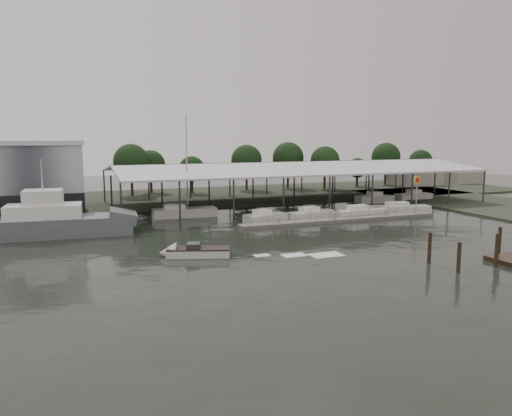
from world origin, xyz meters
name	(u,v)px	position (x,y,z in m)	size (l,w,h in m)	color
ground	(264,246)	(0.00, 0.00, 0.00)	(200.00, 200.00, 0.00)	black
land_strip_far	(174,198)	(0.00, 42.00, 0.10)	(140.00, 30.00, 0.30)	#353C2D
land_strip_east	(511,208)	(45.00, 10.00, 0.10)	(20.00, 60.00, 0.30)	#353C2D
covered_boat_shed	(294,166)	(17.00, 28.00, 6.13)	(58.24, 24.00, 6.96)	silver
floating_dock	(341,220)	(15.00, 10.00, 0.20)	(28.00, 2.00, 1.40)	slate
shell_fuel_sign	(417,188)	(27.00, 9.99, 3.93)	(1.10, 0.18, 5.55)	#929497
distant_commercial_buildings	(429,177)	(59.03, 44.69, 1.84)	(22.00, 8.00, 4.00)	gray
grey_trawler	(56,222)	(-19.49, 13.41, 1.58)	(17.58, 6.09, 8.84)	#585D62
white_sailboat	(184,212)	(-3.20, 21.14, 0.66)	(8.76, 3.00, 14.00)	silver
speedboat_underway	(193,252)	(-7.79, -1.46, 0.39)	(16.88, 7.38, 2.00)	silver
moored_cruiser_0	(265,217)	(5.67, 13.30, 0.61)	(6.10, 3.49, 1.70)	silver
moored_cruiser_1	(312,215)	(12.37, 13.03, 0.61)	(7.16, 3.03, 1.70)	silver
moored_cruiser_2	(360,212)	(19.38, 12.19, 0.61)	(7.83, 2.56, 1.70)	silver
moored_cruiser_3	(399,209)	(26.63, 13.15, 0.61)	(9.02, 4.07, 1.70)	silver
mooring_pilings	(493,257)	(14.17, -15.25, 1.05)	(7.84, 8.94, 3.54)	#312518
horizon_tree_line	(279,161)	(23.15, 47.76, 5.97)	(70.65, 11.56, 9.80)	#312015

